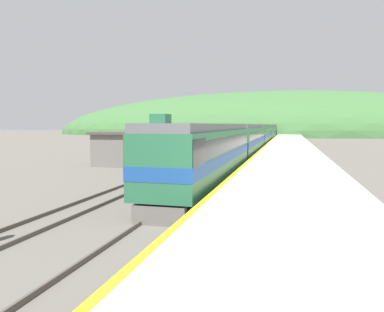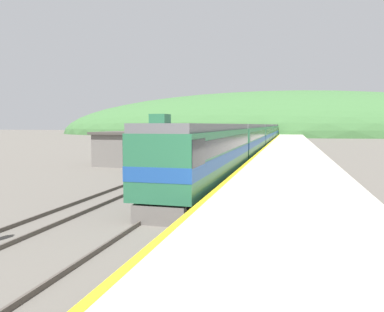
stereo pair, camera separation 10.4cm
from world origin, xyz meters
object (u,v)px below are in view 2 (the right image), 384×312
express_train_lead_car (208,153)px  carriage_fifth (273,131)px  carriage_fourth (269,132)px  siding_train (213,142)px  carriage_second (247,140)px  carriage_third (262,135)px

express_train_lead_car → carriage_fifth: bearing=90.0°
carriage_fourth → siding_train: bearing=-96.0°
carriage_second → siding_train: 5.04m
express_train_lead_car → carriage_fifth: (0.00, 90.39, -0.01)m
carriage_fourth → carriage_third: bearing=-90.0°
carriage_second → express_train_lead_car: bearing=-90.0°
carriage_fifth → siding_train: (-4.57, -66.53, -0.38)m
siding_train → carriage_second: bearing=-24.7°
carriage_second → carriage_third: bearing=90.0°
carriage_fourth → carriage_fifth: bearing=90.0°
carriage_third → carriage_fifth: size_ratio=1.00×
express_train_lead_car → carriage_second: 21.76m
carriage_fifth → siding_train: size_ratio=0.58×
carriage_second → carriage_fifth: (0.00, 68.63, 0.00)m
express_train_lead_car → carriage_fourth: bearing=90.0°
express_train_lead_car → carriage_fourth: express_train_lead_car is taller
carriage_third → carriage_fourth: bearing=90.0°
siding_train → carriage_third: bearing=77.6°
express_train_lead_car → carriage_fourth: 67.52m
carriage_second → carriage_third: same height
carriage_second → carriage_fourth: size_ratio=1.00×
carriage_fifth → siding_train: carriage_fifth is taller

